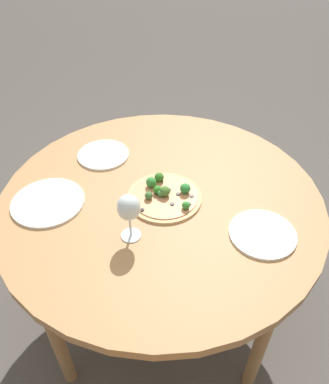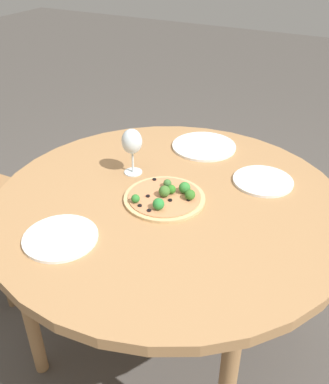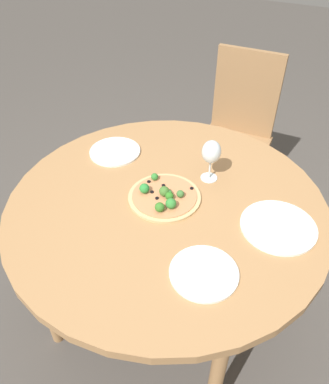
# 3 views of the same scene
# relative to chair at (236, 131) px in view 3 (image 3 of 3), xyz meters

# --- Properties ---
(ground_plane) EXTENTS (12.00, 12.00, 0.00)m
(ground_plane) POSITION_rel_chair_xyz_m (-0.01, 0.97, -0.48)
(ground_plane) COLOR #4C4742
(dining_table) EXTENTS (1.21, 1.21, 0.71)m
(dining_table) POSITION_rel_chair_xyz_m (-0.01, 0.97, 0.17)
(dining_table) COLOR #A87A4C
(dining_table) RESTS_ON ground_plane
(chair) EXTENTS (0.41, 0.41, 0.93)m
(chair) POSITION_rel_chair_xyz_m (0.00, 0.00, 0.00)
(chair) COLOR #997047
(chair) RESTS_ON ground_plane
(pizza) EXTENTS (0.28, 0.28, 0.05)m
(pizza) POSITION_rel_chair_xyz_m (0.00, 0.96, 0.24)
(pizza) COLOR tan
(pizza) RESTS_ON dining_table
(wine_glass) EXTENTS (0.08, 0.08, 0.18)m
(wine_glass) POSITION_rel_chair_xyz_m (-0.11, 0.77, 0.35)
(wine_glass) COLOR silver
(wine_glass) RESTS_ON dining_table
(plate_near) EXTENTS (0.22, 0.22, 0.01)m
(plate_near) POSITION_rel_chair_xyz_m (-0.27, 1.22, 0.23)
(plate_near) COLOR white
(plate_near) RESTS_ON dining_table
(plate_far) EXTENTS (0.22, 0.22, 0.01)m
(plate_far) POSITION_rel_chair_xyz_m (0.33, 0.78, 0.23)
(plate_far) COLOR white
(plate_far) RESTS_ON dining_table
(plate_side) EXTENTS (0.27, 0.27, 0.01)m
(plate_side) POSITION_rel_chair_xyz_m (-0.42, 0.92, 0.23)
(plate_side) COLOR white
(plate_side) RESTS_ON dining_table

